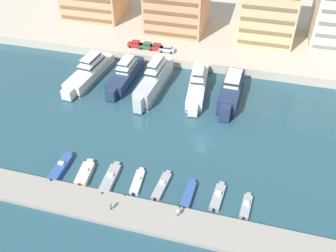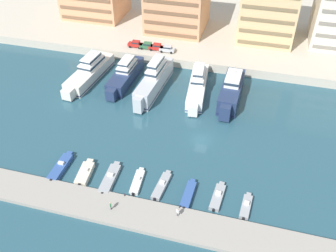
{
  "view_description": "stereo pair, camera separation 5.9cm",
  "coord_description": "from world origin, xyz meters",
  "px_view_note": "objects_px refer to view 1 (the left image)",
  "views": [
    {
      "loc": [
        8.47,
        -57.59,
        50.89
      ],
      "look_at": [
        -6.94,
        -0.46,
        2.5
      ],
      "focal_mm": 40.0,
      "sensor_mm": 36.0,
      "label": 1
    },
    {
      "loc": [
        8.52,
        -57.58,
        50.89
      ],
      "look_at": [
        -6.94,
        -0.46,
        2.5
      ],
      "focal_mm": 40.0,
      "sensor_mm": 36.0,
      "label": 2
    }
  ],
  "objects_px": {
    "motorboat_grey_mid_left": "(110,178)",
    "motorboat_grey_center": "(162,186)",
    "motorboat_grey_right": "(246,206)",
    "car_red_mid_left": "(157,47)",
    "motorboat_white_center_left": "(137,182)",
    "yacht_white_center_left": "(198,84)",
    "car_silver_center_left": "(167,49)",
    "pedestrian_near_edge": "(111,205)",
    "pedestrian_mid_deck": "(178,212)",
    "motorboat_blue_center_right": "(189,194)",
    "motorboat_grey_mid_right": "(218,197)",
    "motorboat_cream_left": "(85,173)",
    "car_green_left": "(147,45)",
    "yacht_ivory_far_left": "(89,71)",
    "car_red_far_left": "(135,44)",
    "yacht_navy_left": "(125,74)",
    "yacht_navy_center": "(231,91)",
    "motorboat_blue_far_left": "(61,167)",
    "yacht_silver_mid_left": "(154,80)"
  },
  "relations": [
    {
      "from": "motorboat_grey_right",
      "to": "car_red_mid_left",
      "type": "relative_size",
      "value": 1.43
    },
    {
      "from": "motorboat_grey_right",
      "to": "yacht_ivory_far_left",
      "type": "bearing_deg",
      "value": 143.73
    },
    {
      "from": "motorboat_blue_far_left",
      "to": "pedestrian_mid_deck",
      "type": "xyz_separation_m",
      "value": [
        23.9,
        -5.35,
        1.25
      ]
    },
    {
      "from": "car_silver_center_left",
      "to": "motorboat_grey_right",
      "type": "bearing_deg",
      "value": -60.12
    },
    {
      "from": "car_green_left",
      "to": "yacht_navy_left",
      "type": "bearing_deg",
      "value": -95.92
    },
    {
      "from": "yacht_navy_left",
      "to": "pedestrian_near_edge",
      "type": "bearing_deg",
      "value": -73.22
    },
    {
      "from": "motorboat_blue_center_right",
      "to": "car_red_mid_left",
      "type": "bearing_deg",
      "value": 112.8
    },
    {
      "from": "yacht_ivory_far_left",
      "to": "car_silver_center_left",
      "type": "xyz_separation_m",
      "value": [
        16.38,
        14.38,
        1.31
      ]
    },
    {
      "from": "motorboat_grey_mid_right",
      "to": "car_silver_center_left",
      "type": "xyz_separation_m",
      "value": [
        -21.26,
        44.78,
        2.89
      ]
    },
    {
      "from": "motorboat_grey_right",
      "to": "motorboat_grey_mid_left",
      "type": "bearing_deg",
      "value": -179.95
    },
    {
      "from": "yacht_white_center_left",
      "to": "pedestrian_near_edge",
      "type": "xyz_separation_m",
      "value": [
        -6.6,
        -39.03,
        -0.28
      ]
    },
    {
      "from": "yacht_silver_mid_left",
      "to": "pedestrian_near_edge",
      "type": "distance_m",
      "value": 37.45
    },
    {
      "from": "motorboat_white_center_left",
      "to": "motorboat_grey_center",
      "type": "relative_size",
      "value": 0.91
    },
    {
      "from": "yacht_navy_left",
      "to": "car_red_far_left",
      "type": "height_order",
      "value": "yacht_navy_left"
    },
    {
      "from": "yacht_ivory_far_left",
      "to": "car_red_mid_left",
      "type": "distance_m",
      "value": 19.85
    },
    {
      "from": "motorboat_grey_mid_left",
      "to": "motorboat_grey_center",
      "type": "distance_m",
      "value": 9.59
    },
    {
      "from": "car_silver_center_left",
      "to": "pedestrian_mid_deck",
      "type": "xyz_separation_m",
      "value": [
        15.57,
        -50.77,
        -1.55
      ]
    },
    {
      "from": "yacht_navy_left",
      "to": "motorboat_grey_center",
      "type": "relative_size",
      "value": 2.54
    },
    {
      "from": "motorboat_grey_mid_left",
      "to": "pedestrian_mid_deck",
      "type": "xyz_separation_m",
      "value": [
        13.93,
        -5.11,
        1.34
      ]
    },
    {
      "from": "yacht_white_center_left",
      "to": "pedestrian_near_edge",
      "type": "bearing_deg",
      "value": -99.6
    },
    {
      "from": "car_silver_center_left",
      "to": "yacht_ivory_far_left",
      "type": "bearing_deg",
      "value": -138.72
    },
    {
      "from": "motorboat_grey_center",
      "to": "motorboat_white_center_left",
      "type": "bearing_deg",
      "value": -177.55
    },
    {
      "from": "motorboat_blue_center_right",
      "to": "motorboat_grey_mid_right",
      "type": "xyz_separation_m",
      "value": [
        4.99,
        0.91,
        -0.06
      ]
    },
    {
      "from": "motorboat_grey_right",
      "to": "car_red_mid_left",
      "type": "height_order",
      "value": "car_red_mid_left"
    },
    {
      "from": "car_red_mid_left",
      "to": "motorboat_cream_left",
      "type": "bearing_deg",
      "value": -90.26
    },
    {
      "from": "motorboat_blue_far_left",
      "to": "motorboat_grey_center",
      "type": "height_order",
      "value": "motorboat_blue_far_left"
    },
    {
      "from": "car_red_mid_left",
      "to": "yacht_silver_mid_left",
      "type": "bearing_deg",
      "value": -75.68
    },
    {
      "from": "motorboat_blue_center_right",
      "to": "motorboat_cream_left",
      "type": "bearing_deg",
      "value": -179.92
    },
    {
      "from": "motorboat_grey_center",
      "to": "pedestrian_mid_deck",
      "type": "relative_size",
      "value": 4.35
    },
    {
      "from": "motorboat_grey_mid_left",
      "to": "yacht_white_center_left",
      "type": "bearing_deg",
      "value": 73.58
    },
    {
      "from": "yacht_navy_center",
      "to": "motorboat_cream_left",
      "type": "xyz_separation_m",
      "value": [
        -22.58,
        -31.23,
        -1.88
      ]
    },
    {
      "from": "motorboat_grey_mid_right",
      "to": "car_green_left",
      "type": "bearing_deg",
      "value": 120.93
    },
    {
      "from": "motorboat_grey_mid_right",
      "to": "car_red_mid_left",
      "type": "distance_m",
      "value": 51.29
    },
    {
      "from": "car_red_mid_left",
      "to": "motorboat_grey_right",
      "type": "bearing_deg",
      "value": -57.48
    },
    {
      "from": "car_green_left",
      "to": "car_silver_center_left",
      "type": "xyz_separation_m",
      "value": [
        5.76,
        -0.31,
        0.0
      ]
    },
    {
      "from": "motorboat_grey_right",
      "to": "pedestrian_near_edge",
      "type": "bearing_deg",
      "value": -162.77
    },
    {
      "from": "yacht_silver_mid_left",
      "to": "car_silver_center_left",
      "type": "bearing_deg",
      "value": 93.29
    },
    {
      "from": "yacht_navy_left",
      "to": "car_red_mid_left",
      "type": "relative_size",
      "value": 4.49
    },
    {
      "from": "motorboat_grey_right",
      "to": "car_silver_center_left",
      "type": "xyz_separation_m",
      "value": [
        -26.22,
        45.64,
        2.87
      ]
    },
    {
      "from": "motorboat_cream_left",
      "to": "pedestrian_near_edge",
      "type": "xyz_separation_m",
      "value": [
        7.83,
        -6.64,
        1.24
      ]
    },
    {
      "from": "yacht_ivory_far_left",
      "to": "yacht_navy_left",
      "type": "height_order",
      "value": "yacht_ivory_far_left"
    },
    {
      "from": "motorboat_white_center_left",
      "to": "motorboat_grey_center",
      "type": "height_order",
      "value": "motorboat_grey_center"
    },
    {
      "from": "motorboat_grey_center",
      "to": "car_red_far_left",
      "type": "relative_size",
      "value": 1.78
    },
    {
      "from": "yacht_navy_center",
      "to": "motorboat_grey_mid_right",
      "type": "distance_m",
      "value": 30.42
    },
    {
      "from": "yacht_navy_center",
      "to": "motorboat_white_center_left",
      "type": "relative_size",
      "value": 2.71
    },
    {
      "from": "yacht_navy_left",
      "to": "motorboat_grey_mid_right",
      "type": "xyz_separation_m",
      "value": [
        28.44,
        -31.39,
        -1.58
      ]
    },
    {
      "from": "yacht_white_center_left",
      "to": "pedestrian_mid_deck",
      "type": "distance_m",
      "value": 37.71
    },
    {
      "from": "motorboat_blue_far_left",
      "to": "car_red_mid_left",
      "type": "relative_size",
      "value": 1.9
    },
    {
      "from": "motorboat_blue_far_left",
      "to": "motorboat_grey_right",
      "type": "bearing_deg",
      "value": -0.37
    },
    {
      "from": "motorboat_grey_center",
      "to": "car_red_mid_left",
      "type": "relative_size",
      "value": 1.77
    }
  ]
}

